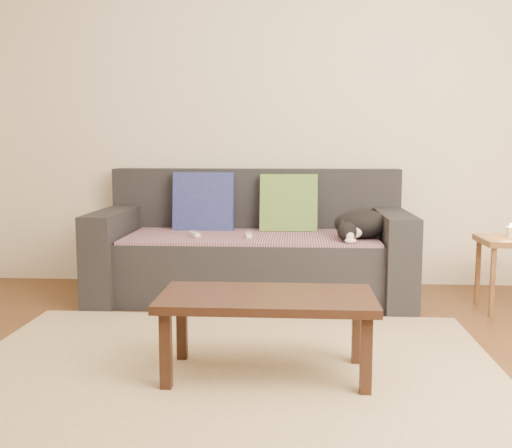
% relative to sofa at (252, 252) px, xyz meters
% --- Properties ---
extents(ground, '(4.50, 4.50, 0.00)m').
position_rel_sofa_xyz_m(ground, '(0.00, -1.57, -0.31)').
color(ground, brown).
rests_on(ground, ground).
extents(back_wall, '(4.50, 0.04, 2.60)m').
position_rel_sofa_xyz_m(back_wall, '(0.00, 0.43, 0.99)').
color(back_wall, beige).
rests_on(back_wall, ground).
extents(sofa, '(2.10, 0.94, 0.87)m').
position_rel_sofa_xyz_m(sofa, '(0.00, 0.00, 0.00)').
color(sofa, '#232328').
rests_on(sofa, ground).
extents(throw_blanket, '(1.66, 0.74, 0.02)m').
position_rel_sofa_xyz_m(throw_blanket, '(0.00, -0.09, 0.12)').
color(throw_blanket, '#352443').
rests_on(throw_blanket, sofa).
extents(cushion_navy, '(0.43, 0.17, 0.44)m').
position_rel_sofa_xyz_m(cushion_navy, '(-0.36, 0.17, 0.32)').
color(cushion_navy, '#151352').
rests_on(cushion_navy, throw_blanket).
extents(cushion_green, '(0.40, 0.19, 0.42)m').
position_rel_sofa_xyz_m(cushion_green, '(0.25, 0.17, 0.32)').
color(cushion_green, '#0B473E').
rests_on(cushion_green, throw_blanket).
extents(cat, '(0.45, 0.43, 0.19)m').
position_rel_sofa_xyz_m(cat, '(0.72, -0.21, 0.22)').
color(cat, black).
rests_on(cat, throw_blanket).
extents(wii_remote_a, '(0.10, 0.15, 0.03)m').
position_rel_sofa_xyz_m(wii_remote_a, '(-0.37, -0.19, 0.15)').
color(wii_remote_a, white).
rests_on(wii_remote_a, throw_blanket).
extents(wii_remote_b, '(0.06, 0.15, 0.03)m').
position_rel_sofa_xyz_m(wii_remote_b, '(-0.01, -0.21, 0.15)').
color(wii_remote_b, white).
rests_on(wii_remote_b, throw_blanket).
extents(side_table, '(0.37, 0.37, 0.47)m').
position_rel_sofa_xyz_m(side_table, '(1.64, -0.29, 0.07)').
color(side_table, brown).
rests_on(side_table, ground).
extents(candle, '(0.06, 0.06, 0.09)m').
position_rel_sofa_xyz_m(candle, '(1.64, -0.29, 0.19)').
color(candle, beige).
rests_on(candle, side_table).
extents(rug, '(2.50, 1.80, 0.01)m').
position_rel_sofa_xyz_m(rug, '(0.00, -1.42, -0.30)').
color(rug, tan).
rests_on(rug, ground).
extents(coffee_table, '(0.95, 0.47, 0.38)m').
position_rel_sofa_xyz_m(coffee_table, '(0.17, -1.49, 0.02)').
color(coffee_table, '#311A13').
rests_on(coffee_table, rug).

